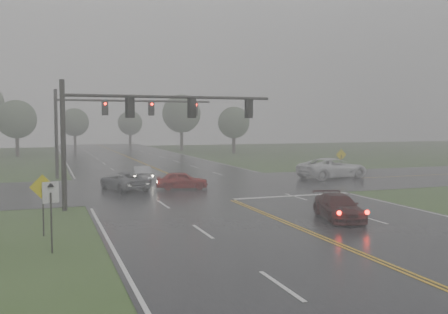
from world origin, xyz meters
name	(u,v)px	position (x,y,z in m)	size (l,w,h in m)	color
ground	(366,256)	(0.00, 0.00, 0.00)	(180.00, 180.00, 0.00)	#334F22
main_road	(204,189)	(0.00, 20.00, 0.00)	(18.00, 160.00, 0.02)	black
cross_street	(197,186)	(0.00, 22.00, 0.00)	(120.00, 14.00, 0.02)	black
stop_bar	(293,196)	(4.50, 14.40, 0.00)	(8.50, 0.50, 0.01)	silver
sedan_maroon	(338,220)	(2.93, 6.40, 0.00)	(1.77, 4.35, 1.26)	black
sedan_red	(182,189)	(-1.62, 20.35, 0.00)	(1.55, 3.86, 1.32)	maroon
sedan_silver	(142,182)	(-3.57, 26.15, 0.00)	(1.38, 3.97, 1.31)	#A5A8AD
car_grey	(124,190)	(-5.76, 21.45, 0.00)	(2.19, 4.75, 1.32)	slate
pickup_white	(333,178)	(12.92, 22.89, 0.00)	(2.99, 6.48, 1.80)	white
signal_gantry_near	(132,119)	(-6.33, 13.88, 5.16)	(12.71, 0.32, 7.37)	black
signal_gantry_far	(107,116)	(-5.75, 30.98, 5.55)	(14.36, 0.40, 7.89)	black
sign_diamond_west	(43,195)	(-11.31, 7.61, 1.83)	(1.11, 0.32, 2.72)	black
sign_arrow_white	(51,203)	(-11.01, 4.47, 1.91)	(0.61, 0.15, 2.74)	black
sign_diamond_east	(341,158)	(14.55, 24.09, 1.70)	(1.05, 0.12, 2.52)	black
tree_nw_a	(17,119)	(-14.92, 62.65, 5.41)	(5.60, 5.60, 8.23)	#332721
tree_ne_a	(181,114)	(11.37, 69.06, 6.46)	(6.69, 6.69, 9.83)	#332721
tree_n_mid	(75,122)	(-5.97, 79.21, 4.96)	(5.14, 5.14, 7.54)	#332721
tree_e_near	(234,123)	(17.42, 59.35, 4.91)	(5.10, 5.10, 7.49)	#332721
tree_n_far	(130,123)	(5.33, 87.10, 4.80)	(4.98, 4.98, 7.31)	#332721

